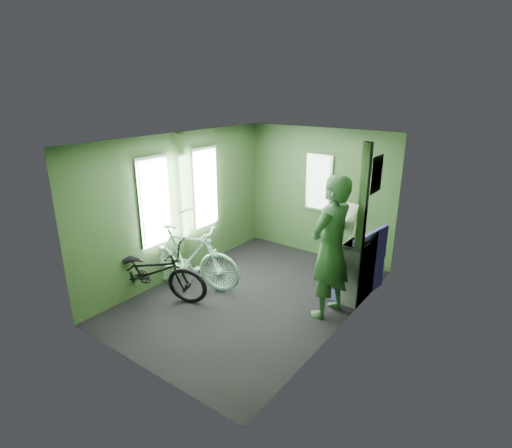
{
  "coord_description": "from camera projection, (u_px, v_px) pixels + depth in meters",
  "views": [
    {
      "loc": [
        3.16,
        -4.22,
        2.93
      ],
      "look_at": [
        0.0,
        0.1,
        1.1
      ],
      "focal_mm": 28.0,
      "sensor_mm": 36.0,
      "label": 1
    }
  ],
  "objects": [
    {
      "name": "bicycle_black",
      "position": [
        152.0,
        299.0,
        5.84
      ],
      "size": [
        1.88,
        1.32,
        1.0
      ],
      "primitive_type": "imported",
      "rotation": [
        0.0,
        -0.17,
        1.94
      ],
      "color": "black",
      "rests_on": "ground"
    },
    {
      "name": "waste_box",
      "position": [
        354.0,
        273.0,
        5.64
      ],
      "size": [
        0.26,
        0.37,
        0.9
      ],
      "primitive_type": "cube",
      "color": "slate",
      "rests_on": "ground"
    },
    {
      "name": "passenger",
      "position": [
        330.0,
        248.0,
        5.17
      ],
      "size": [
        0.58,
        0.79,
        1.93
      ],
      "rotation": [
        0.0,
        0.0,
        -1.76
      ],
      "color": "#2C512D",
      "rests_on": "ground"
    },
    {
      "name": "room",
      "position": [
        251.0,
        202.0,
        5.52
      ],
      "size": [
        4.0,
        4.02,
        2.31
      ],
      "color": "black",
      "rests_on": "ground"
    },
    {
      "name": "bench_seat",
      "position": [
        354.0,
        273.0,
        5.99
      ],
      "size": [
        0.64,
        1.0,
        0.99
      ],
      "rotation": [
        0.0,
        0.0,
        -0.13
      ],
      "color": "navy",
      "rests_on": "ground"
    },
    {
      "name": "bicycle_mint",
      "position": [
        190.0,
        287.0,
        6.19
      ],
      "size": [
        1.76,
        1.0,
        1.04
      ],
      "primitive_type": "imported",
      "rotation": [
        0.0,
        -0.06,
        1.87
      ],
      "color": "#92CCA7",
      "rests_on": "ground"
    }
  ]
}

